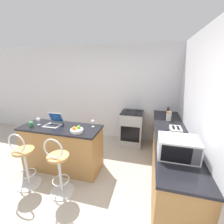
% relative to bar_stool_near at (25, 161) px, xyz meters
% --- Properties ---
extents(ground_plane, '(20.00, 20.00, 0.00)m').
position_rel_bar_stool_near_xyz_m(ground_plane, '(0.79, 0.03, -0.49)').
color(ground_plane, '#ADA393').
extents(wall_back, '(12.00, 0.06, 2.60)m').
position_rel_bar_stool_near_xyz_m(wall_back, '(0.79, 2.31, 0.81)').
color(wall_back, silver).
rests_on(wall_back, ground_plane).
extents(wall_right, '(0.06, 12.00, 2.60)m').
position_rel_bar_stool_near_xyz_m(wall_right, '(2.73, 0.03, 0.81)').
color(wall_right, silver).
rests_on(wall_right, ground_plane).
extents(breakfast_bar, '(1.58, 0.63, 0.91)m').
position_rel_bar_stool_near_xyz_m(breakfast_bar, '(0.33, 0.62, -0.03)').
color(breakfast_bar, '#9E703D').
rests_on(breakfast_bar, ground_plane).
extents(counter_right, '(0.60, 2.79, 0.91)m').
position_rel_bar_stool_near_xyz_m(counter_right, '(2.41, 0.91, -0.03)').
color(counter_right, '#9E703D').
rests_on(counter_right, ground_plane).
extents(bar_stool_near, '(0.40, 0.40, 1.04)m').
position_rel_bar_stool_near_xyz_m(bar_stool_near, '(0.00, 0.00, 0.00)').
color(bar_stool_near, silver).
rests_on(bar_stool_near, ground_plane).
extents(bar_stool_far, '(0.40, 0.40, 1.04)m').
position_rel_bar_stool_near_xyz_m(bar_stool_far, '(0.66, 0.00, 0.00)').
color(bar_stool_far, silver).
rests_on(bar_stool_far, ground_plane).
extents(laptop, '(0.31, 0.31, 0.24)m').
position_rel_bar_stool_near_xyz_m(laptop, '(0.15, 0.70, 0.48)').
color(laptop, '#B7BABF').
rests_on(laptop, breakfast_bar).
extents(microwave, '(0.49, 0.36, 0.26)m').
position_rel_bar_stool_near_xyz_m(microwave, '(2.38, 0.12, 0.55)').
color(microwave, white).
rests_on(microwave, counter_right).
extents(toaster, '(0.20, 0.25, 0.17)m').
position_rel_bar_stool_near_xyz_m(toaster, '(2.43, 0.72, 0.50)').
color(toaster, silver).
rests_on(toaster, counter_right).
extents(stove_range, '(0.56, 0.58, 0.92)m').
position_rel_bar_stool_near_xyz_m(stove_range, '(1.56, 1.98, -0.04)').
color(stove_range, '#9EA3A8').
rests_on(stove_range, ground_plane).
extents(storage_jar, '(0.11, 0.11, 0.20)m').
position_rel_bar_stool_near_xyz_m(storage_jar, '(2.41, 1.53, 0.52)').
color(storage_jar, silver).
rests_on(storage_jar, counter_right).
extents(mug_blue, '(0.09, 0.07, 0.10)m').
position_rel_bar_stool_near_xyz_m(mug_blue, '(2.55, 0.47, 0.47)').
color(mug_blue, '#2D51AD').
rests_on(mug_blue, counter_right).
extents(pepper_mill, '(0.05, 0.05, 0.28)m').
position_rel_bar_stool_near_xyz_m(pepper_mill, '(2.39, 1.64, 0.55)').
color(pepper_mill, '#331E14').
rests_on(pepper_mill, counter_right).
extents(wine_glass_tall, '(0.07, 0.07, 0.14)m').
position_rel_bar_stool_near_xyz_m(wine_glass_tall, '(0.95, 0.79, 0.52)').
color(wine_glass_tall, silver).
rests_on(wine_glass_tall, breakfast_bar).
extents(wine_glass_short, '(0.07, 0.07, 0.15)m').
position_rel_bar_stool_near_xyz_m(wine_glass_short, '(-0.15, 0.61, 0.53)').
color(wine_glass_short, silver).
rests_on(wine_glass_short, breakfast_bar).
extents(mug_green, '(0.09, 0.08, 0.09)m').
position_rel_bar_stool_near_xyz_m(mug_green, '(-0.24, 0.51, 0.46)').
color(mug_green, '#338447').
rests_on(mug_green, breakfast_bar).
extents(fruit_bowl, '(0.23, 0.23, 0.11)m').
position_rel_bar_stool_near_xyz_m(fruit_bowl, '(0.76, 0.49, 0.46)').
color(fruit_bowl, silver).
rests_on(fruit_bowl, breakfast_bar).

